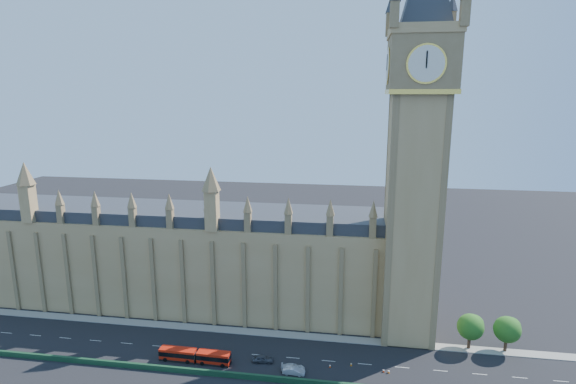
# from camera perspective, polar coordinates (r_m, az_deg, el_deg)

# --- Properties ---
(ground) EXTENTS (400.00, 400.00, 0.00)m
(ground) POSITION_cam_1_polar(r_m,az_deg,el_deg) (109.62, -5.99, -19.70)
(ground) COLOR black
(ground) RESTS_ON ground
(palace_westminster) EXTENTS (120.00, 20.00, 28.00)m
(palace_westminster) POSITION_cam_1_polar(r_m,az_deg,el_deg) (129.96, -14.47, -7.95)
(palace_westminster) COLOR #A78551
(palace_westminster) RESTS_ON ground
(elizabeth_tower) EXTENTS (20.59, 20.59, 105.00)m
(elizabeth_tower) POSITION_cam_1_polar(r_m,az_deg,el_deg) (104.68, 16.28, 9.95)
(elizabeth_tower) COLOR #A78551
(elizabeth_tower) RESTS_ON ground
(bridge_parapet) EXTENTS (160.00, 0.60, 1.20)m
(bridge_parapet) POSITION_cam_1_polar(r_m,az_deg,el_deg) (102.04, -7.36, -22.02)
(bridge_parapet) COLOR #1E4C2D
(bridge_parapet) RESTS_ON ground
(kerb_north) EXTENTS (160.00, 3.00, 0.16)m
(kerb_north) POSITION_cam_1_polar(r_m,az_deg,el_deg) (117.49, -4.77, -17.27)
(kerb_north) COLOR gray
(kerb_north) RESTS_ON ground
(tree_east_near) EXTENTS (6.00, 6.00, 8.50)m
(tree_east_near) POSITION_cam_1_polar(r_m,az_deg,el_deg) (116.05, 22.27, -15.49)
(tree_east_near) COLOR #382619
(tree_east_near) RESTS_ON ground
(tree_east_far) EXTENTS (6.00, 6.00, 8.50)m
(tree_east_far) POSITION_cam_1_polar(r_m,az_deg,el_deg) (118.21, 26.17, -15.33)
(tree_east_far) COLOR #382619
(tree_east_far) RESTS_ON ground
(red_bus) EXTENTS (16.12, 2.84, 2.73)m
(red_bus) POSITION_cam_1_polar(r_m,az_deg,el_deg) (107.59, -11.75, -19.68)
(red_bus) COLOR red
(red_bus) RESTS_ON ground
(car_grey) EXTENTS (4.78, 2.31, 1.57)m
(car_grey) POSITION_cam_1_polar(r_m,az_deg,el_deg) (105.94, -3.23, -20.39)
(car_grey) COLOR #43444B
(car_grey) RESTS_ON ground
(car_silver) EXTENTS (4.74, 1.83, 1.54)m
(car_silver) POSITION_cam_1_polar(r_m,az_deg,el_deg) (102.11, 0.74, -21.77)
(car_silver) COLOR #AEB0B6
(car_silver) RESTS_ON ground
(car_white) EXTENTS (5.31, 2.66, 1.48)m
(car_white) POSITION_cam_1_polar(r_m,az_deg,el_deg) (103.11, 0.65, -21.41)
(car_white) COLOR silver
(car_white) RESTS_ON ground
(cone_a) EXTENTS (0.43, 0.43, 0.69)m
(cone_a) POSITION_cam_1_polar(r_m,az_deg,el_deg) (104.95, 12.04, -21.31)
(cone_a) COLOR black
(cone_a) RESTS_ON ground
(cone_b) EXTENTS (0.48, 0.48, 0.75)m
(cone_b) POSITION_cam_1_polar(r_m,az_deg,el_deg) (104.86, 12.66, -21.35)
(cone_b) COLOR black
(cone_b) RESTS_ON ground
(cone_c) EXTENTS (0.49, 0.49, 0.64)m
(cone_c) POSITION_cam_1_polar(r_m,az_deg,el_deg) (105.84, 8.03, -20.84)
(cone_c) COLOR black
(cone_c) RESTS_ON ground
(cone_d) EXTENTS (0.46, 0.46, 0.66)m
(cone_d) POSITION_cam_1_polar(r_m,az_deg,el_deg) (104.80, 5.36, -21.13)
(cone_d) COLOR black
(cone_d) RESTS_ON ground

